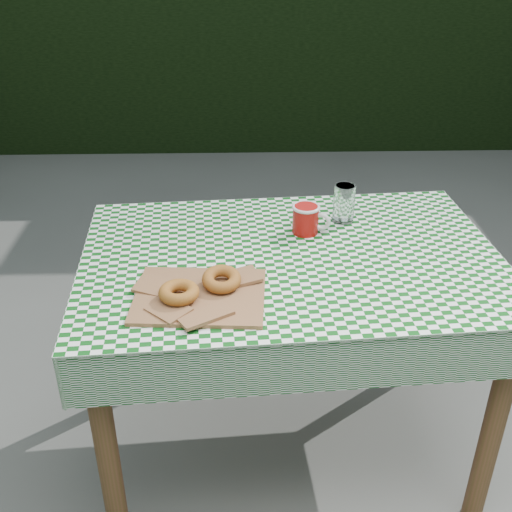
% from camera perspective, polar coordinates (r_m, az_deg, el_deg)
% --- Properties ---
extents(ground, '(60.00, 60.00, 0.00)m').
position_cam_1_polar(ground, '(2.27, -0.45, -16.37)').
color(ground, '#52534D').
rests_on(ground, ground).
extents(hedge_north, '(7.00, 0.70, 1.80)m').
position_cam_1_polar(hedge_north, '(4.83, -1.33, 20.94)').
color(hedge_north, black).
rests_on(hedge_north, ground).
extents(table, '(1.22, 0.86, 0.75)m').
position_cam_1_polar(table, '(1.99, 2.96, -9.53)').
color(table, brown).
rests_on(table, ground).
extents(tablecloth, '(1.24, 0.88, 0.01)m').
position_cam_1_polar(tablecloth, '(1.78, 3.27, -0.05)').
color(tablecloth, '#0B4712').
rests_on(tablecloth, table).
extents(paper_bag, '(0.34, 0.28, 0.02)m').
position_cam_1_polar(paper_bag, '(1.59, -5.16, -3.56)').
color(paper_bag, olive).
rests_on(paper_bag, tablecloth).
extents(bagel_front, '(0.14, 0.14, 0.03)m').
position_cam_1_polar(bagel_front, '(1.56, -7.05, -3.31)').
color(bagel_front, '#99611F').
rests_on(bagel_front, paper_bag).
extents(bagel_back, '(0.11, 0.11, 0.03)m').
position_cam_1_polar(bagel_back, '(1.60, -3.16, -2.12)').
color(bagel_back, '#9B5220').
rests_on(bagel_back, paper_bag).
extents(coffee_mug, '(0.20, 0.20, 0.09)m').
position_cam_1_polar(coffee_mug, '(1.89, 4.55, 3.36)').
color(coffee_mug, '#950D09').
rests_on(coffee_mug, tablecloth).
extents(drinking_glass, '(0.07, 0.07, 0.12)m').
position_cam_1_polar(drinking_glass, '(1.96, 8.03, 4.78)').
color(drinking_glass, white).
rests_on(drinking_glass, tablecloth).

